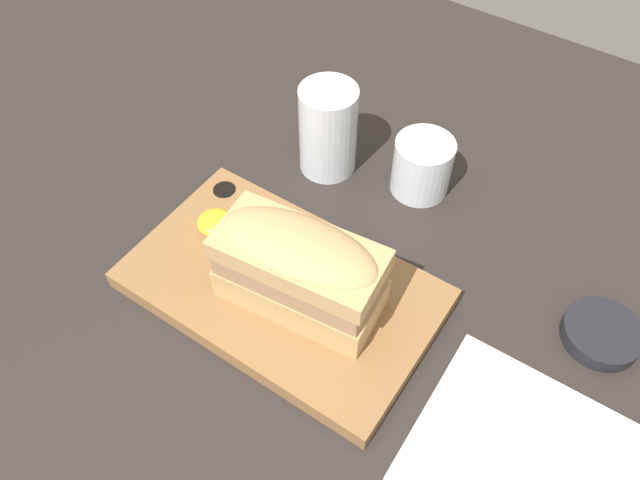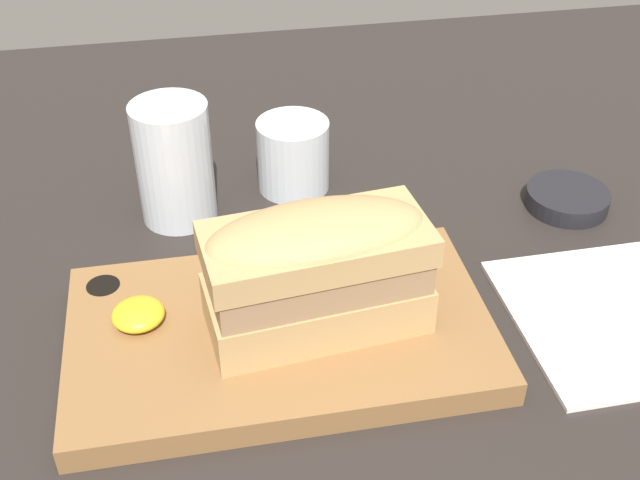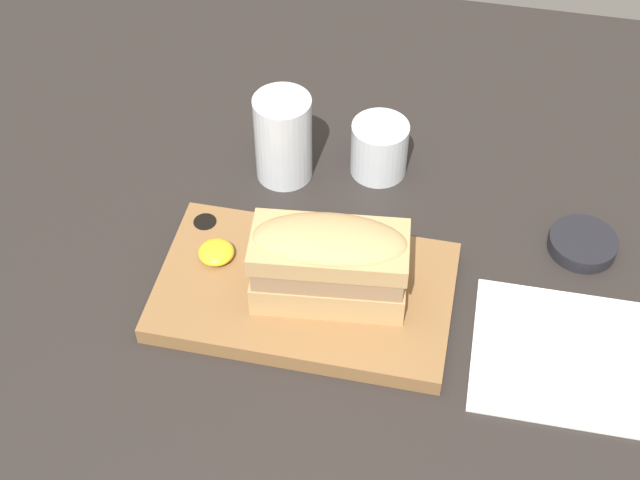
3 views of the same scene
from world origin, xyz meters
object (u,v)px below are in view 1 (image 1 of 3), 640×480
wine_glass (422,168)px  condiment_dish (602,333)px  napkin (533,462)px  serving_board (282,287)px  water_glass (328,135)px  sandwich (299,267)px

wine_glass → condiment_dish: (24.80, -8.26, -2.34)cm
napkin → condiment_dish: 15.50cm
wine_glass → napkin: (24.02, -23.73, -3.00)cm
serving_board → water_glass: water_glass is taller
serving_board → condiment_dish: serving_board is taller
serving_board → wine_glass: 22.16cm
napkin → condiment_dish: condiment_dish is taller
serving_board → napkin: size_ratio=1.54×
napkin → serving_board: bearing=175.7°
serving_board → napkin: serving_board is taller
serving_board → water_glass: (-6.61, 18.63, 3.85)cm
sandwich → condiment_dish: bearing=27.5°
napkin → sandwich: bearing=176.3°
serving_board → napkin: 28.68cm
wine_glass → water_glass: bearing=-165.2°
water_glass → wine_glass: 11.69cm
wine_glass → condiment_dish: size_ratio=0.90×
water_glass → napkin: 41.15cm
sandwich → napkin: bearing=-3.7°
wine_glass → condiment_dish: wine_glass is taller
serving_board → sandwich: bearing=-10.0°
serving_board → sandwich: size_ratio=1.90×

